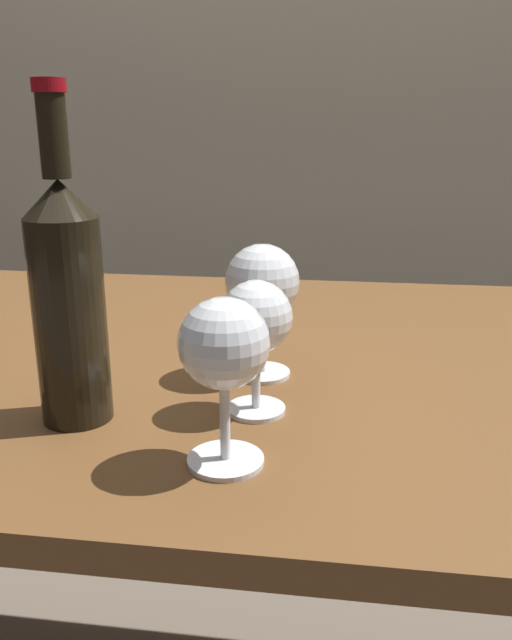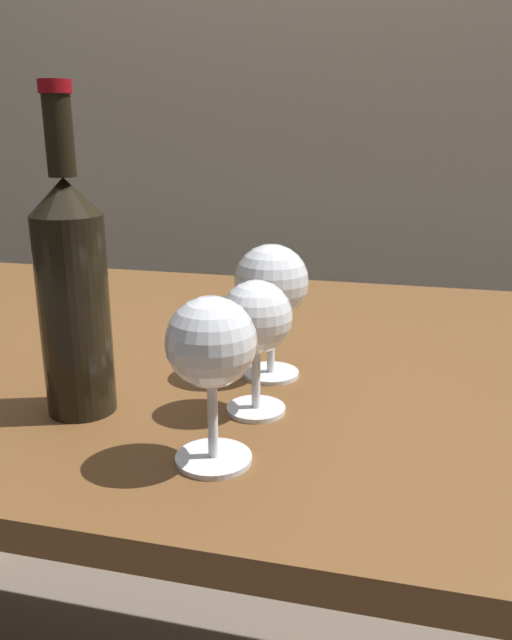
{
  "view_description": "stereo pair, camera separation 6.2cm",
  "coord_description": "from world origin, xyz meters",
  "px_view_note": "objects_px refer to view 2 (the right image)",
  "views": [
    {
      "loc": [
        0.14,
        -0.76,
        1.01
      ],
      "look_at": [
        0.06,
        -0.18,
        0.82
      ],
      "focal_mm": 35.56,
      "sensor_mm": 36.0,
      "label": 1
    },
    {
      "loc": [
        0.2,
        -0.75,
        1.01
      ],
      "look_at": [
        0.06,
        -0.18,
        0.82
      ],
      "focal_mm": 35.56,
      "sensor_mm": 36.0,
      "label": 2
    }
  ],
  "objects_px": {
    "wine_glass_chardonnay": "(211,347)",
    "wine_glass_cabernet": "(256,321)",
    "wine_glass_pinot": "(271,286)",
    "wine_bottle": "(73,291)"
  },
  "relations": [
    {
      "from": "wine_glass_pinot",
      "to": "wine_glass_chardonnay",
      "type": "bearing_deg",
      "value": -91.6
    },
    {
      "from": "wine_glass_pinot",
      "to": "wine_bottle",
      "type": "bearing_deg",
      "value": -140.97
    },
    {
      "from": "wine_glass_cabernet",
      "to": "wine_bottle",
      "type": "height_order",
      "value": "wine_bottle"
    },
    {
      "from": "wine_glass_pinot",
      "to": "wine_bottle",
      "type": "relative_size",
      "value": 0.49
    },
    {
      "from": "wine_glass_chardonnay",
      "to": "wine_glass_pinot",
      "type": "distance_m",
      "value": 0.21
    },
    {
      "from": "wine_glass_chardonnay",
      "to": "wine_glass_cabernet",
      "type": "xyz_separation_m",
      "value": [
        0.01,
        0.11,
        -0.01
      ]
    },
    {
      "from": "wine_glass_cabernet",
      "to": "wine_glass_pinot",
      "type": "xyz_separation_m",
      "value": [
        -0.01,
        0.1,
        0.01
      ]
    },
    {
      "from": "wine_glass_chardonnay",
      "to": "wine_glass_cabernet",
      "type": "height_order",
      "value": "wine_glass_chardonnay"
    },
    {
      "from": "wine_glass_cabernet",
      "to": "wine_glass_pinot",
      "type": "bearing_deg",
      "value": 93.74
    },
    {
      "from": "wine_glass_chardonnay",
      "to": "wine_bottle",
      "type": "height_order",
      "value": "wine_bottle"
    }
  ]
}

